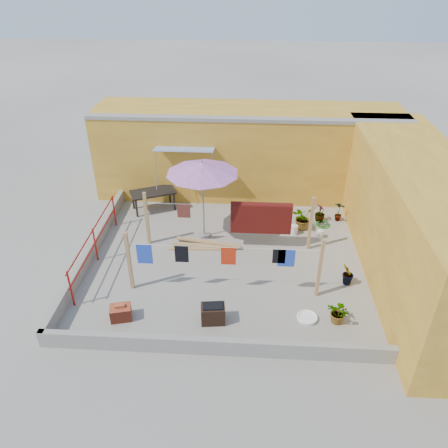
{
  "coord_description": "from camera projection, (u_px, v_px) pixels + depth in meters",
  "views": [
    {
      "loc": [
        0.59,
        -10.54,
        7.78
      ],
      "look_at": [
        -0.09,
        0.3,
        1.1
      ],
      "focal_mm": 35.0,
      "sensor_mm": 36.0,
      "label": 1
    }
  ],
  "objects": [
    {
      "name": "parapet_left",
      "position": [
        92.0,
        250.0,
        13.17
      ],
      "size": [
        0.16,
        7.3,
        0.44
      ],
      "primitive_type": "cube",
      "color": "gray",
      "rests_on": "ground"
    },
    {
      "name": "ground",
      "position": [
        226.0,
        261.0,
        13.07
      ],
      "size": [
        80.0,
        80.0,
        0.0
      ],
      "primitive_type": "plane",
      "color": "#9E998E",
      "rests_on": "ground"
    },
    {
      "name": "parapet_front",
      "position": [
        217.0,
        346.0,
        9.91
      ],
      "size": [
        8.3,
        0.16,
        0.44
      ],
      "primitive_type": "cube",
      "color": "gray",
      "rests_on": "ground"
    },
    {
      "name": "white_basin",
      "position": [
        307.0,
        317.0,
        10.95
      ],
      "size": [
        0.53,
        0.53,
        0.09
      ],
      "color": "white",
      "rests_on": "ground"
    },
    {
      "name": "water_jug_b",
      "position": [
        320.0,
        234.0,
        14.07
      ],
      "size": [
        0.2,
        0.2,
        0.31
      ],
      "color": "white",
      "rests_on": "ground"
    },
    {
      "name": "plant_right_a",
      "position": [
        339.0,
        211.0,
        14.86
      ],
      "size": [
        0.47,
        0.43,
        0.74
      ],
      "primitive_type": "imported",
      "rotation": [
        0.0,
        0.0,
        2.61
      ],
      "color": "#21611B",
      "rests_on": "ground"
    },
    {
      "name": "lumber_pile",
      "position": [
        205.0,
        245.0,
        13.64
      ],
      "size": [
        2.23,
        0.62,
        0.13
      ],
      "color": "tan",
      "rests_on": "ground"
    },
    {
      "name": "wall_back",
      "position": [
        247.0,
        151.0,
        16.19
      ],
      "size": [
        11.0,
        3.27,
        3.21
      ],
      "color": "gold",
      "rests_on": "ground"
    },
    {
      "name": "plant_back_a",
      "position": [
        303.0,
        218.0,
        14.42
      ],
      "size": [
        0.97,
        0.97,
        0.82
      ],
      "primitive_type": "imported",
      "rotation": [
        0.0,
        0.0,
        0.74
      ],
      "color": "#21611B",
      "rests_on": "ground"
    },
    {
      "name": "plant_back_b",
      "position": [
        320.0,
        213.0,
        14.88
      ],
      "size": [
        0.42,
        0.42,
        0.62
      ],
      "primitive_type": "imported",
      "rotation": [
        0.0,
        0.0,
        1.8
      ],
      "color": "#21611B",
      "rests_on": "ground"
    },
    {
      "name": "outdoor_table",
      "position": [
        153.0,
        193.0,
        15.38
      ],
      "size": [
        1.72,
        1.34,
        0.72
      ],
      "color": "black",
      "rests_on": "ground"
    },
    {
      "name": "plant_right_b",
      "position": [
        348.0,
        274.0,
        11.95
      ],
      "size": [
        0.41,
        0.46,
        0.7
      ],
      "primitive_type": "imported",
      "rotation": [
        0.0,
        0.0,
        4.41
      ],
      "color": "#21611B",
      "rests_on": "ground"
    },
    {
      "name": "wall_right",
      "position": [
        416.0,
        221.0,
        11.95
      ],
      "size": [
        2.4,
        9.0,
        3.2
      ],
      "primitive_type": "cube",
      "color": "gold",
      "rests_on": "ground"
    },
    {
      "name": "green_hose",
      "position": [
        323.0,
        224.0,
        14.78
      ],
      "size": [
        0.49,
        0.49,
        0.07
      ],
      "color": "#1B7D1D",
      "rests_on": "ground"
    },
    {
      "name": "brazier",
      "position": [
        213.0,
        314.0,
        10.77
      ],
      "size": [
        0.63,
        0.46,
        0.53
      ],
      "color": "black",
      "rests_on": "ground"
    },
    {
      "name": "water_jug_a",
      "position": [
        294.0,
        230.0,
        14.24
      ],
      "size": [
        0.24,
        0.24,
        0.37
      ],
      "color": "white",
      "rests_on": "ground"
    },
    {
      "name": "brick_stack",
      "position": [
        121.0,
        313.0,
        10.89
      ],
      "size": [
        0.6,
        0.49,
        0.45
      ],
      "color": "#9D3A24",
      "rests_on": "ground"
    },
    {
      "name": "plant_right_c",
      "position": [
        339.0,
        313.0,
        10.72
      ],
      "size": [
        0.74,
        0.72,
        0.62
      ],
      "primitive_type": "imported",
      "rotation": [
        0.0,
        0.0,
        5.62
      ],
      "color": "#21611B",
      "rests_on": "ground"
    },
    {
      "name": "patio_umbrella",
      "position": [
        202.0,
        169.0,
        12.98
      ],
      "size": [
        2.27,
        2.27,
        2.66
      ],
      "color": "gray",
      "rests_on": "ground"
    },
    {
      "name": "red_railing",
      "position": [
        94.0,
        240.0,
        12.73
      ],
      "size": [
        0.05,
        4.2,
        1.1
      ],
      "color": "#A51710",
      "rests_on": "ground"
    },
    {
      "name": "clothesline_rig",
      "position": [
        255.0,
        223.0,
        12.97
      ],
      "size": [
        5.09,
        2.35,
        1.8
      ],
      "color": "tan",
      "rests_on": "ground"
    }
  ]
}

